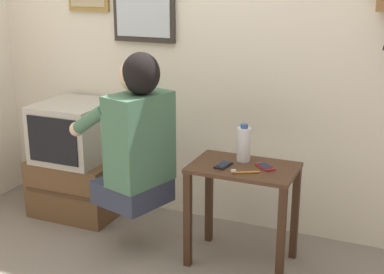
# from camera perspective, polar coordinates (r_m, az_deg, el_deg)

# --- Properties ---
(wall_back) EXTENTS (6.80, 0.05, 2.55)m
(wall_back) POSITION_cam_1_polar(r_m,az_deg,el_deg) (3.42, 3.06, 11.20)
(wall_back) COLOR silver
(wall_back) RESTS_ON ground_plane
(side_table) EXTENTS (0.59, 0.38, 0.60)m
(side_table) POSITION_cam_1_polar(r_m,az_deg,el_deg) (3.04, 5.46, -5.53)
(side_table) COLOR #422819
(side_table) RESTS_ON ground_plane
(person) EXTENTS (0.60, 0.52, 0.91)m
(person) POSITION_cam_1_polar(r_m,az_deg,el_deg) (3.08, -5.97, 0.19)
(person) COLOR #2D3347
(person) RESTS_ON ground_plane
(tv_stand) EXTENTS (0.59, 0.47, 0.40)m
(tv_stand) POSITION_cam_1_polar(r_m,az_deg,el_deg) (3.85, -11.95, -5.04)
(tv_stand) COLOR brown
(tv_stand) RESTS_ON ground_plane
(television) EXTENTS (0.46, 0.50, 0.39)m
(television) POSITION_cam_1_polar(r_m,az_deg,el_deg) (3.72, -12.39, 0.65)
(television) COLOR #ADA89E
(television) RESTS_ON tv_stand
(cell_phone_held) EXTENTS (0.08, 0.13, 0.01)m
(cell_phone_held) POSITION_cam_1_polar(r_m,az_deg,el_deg) (2.98, 3.37, -3.01)
(cell_phone_held) COLOR black
(cell_phone_held) RESTS_ON side_table
(cell_phone_spare) EXTENTS (0.13, 0.13, 0.01)m
(cell_phone_spare) POSITION_cam_1_polar(r_m,az_deg,el_deg) (2.98, 7.81, -3.16)
(cell_phone_spare) COLOR maroon
(cell_phone_spare) RESTS_ON side_table
(water_bottle) EXTENTS (0.08, 0.08, 0.22)m
(water_bottle) POSITION_cam_1_polar(r_m,az_deg,el_deg) (3.05, 5.55, -0.73)
(water_bottle) COLOR silver
(water_bottle) RESTS_ON side_table
(toothbrush) EXTENTS (0.14, 0.09, 0.02)m
(toothbrush) POSITION_cam_1_polar(r_m,az_deg,el_deg) (2.88, 5.49, -3.74)
(toothbrush) COLOR orange
(toothbrush) RESTS_ON side_table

